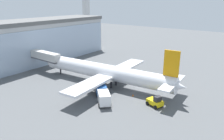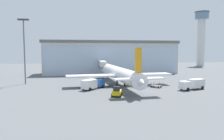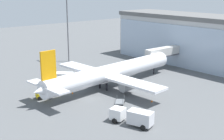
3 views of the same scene
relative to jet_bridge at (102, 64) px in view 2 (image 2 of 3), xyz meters
The scene contains 12 objects.
ground 30.47m from the jet_bridge, 80.46° to the right, with size 240.00×240.00×0.00m, color #545659.
terminal_building 13.00m from the jet_bridge, 67.01° to the left, with size 58.64×16.32×14.28m.
jet_bridge is the anchor object (origin of this frame).
control_tower 85.47m from the jet_bridge, 35.08° to the left, with size 8.83×8.83×34.72m.
apron_light_mast 29.96m from the jet_bridge, 147.84° to the right, with size 3.20×0.40×19.39m.
airplane 21.98m from the jet_bridge, 82.71° to the right, with size 30.45×40.09×10.75m.
catering_truck 28.03m from the jet_bridge, 100.71° to the right, with size 6.57×6.86×2.65m.
fuel_truck 37.64m from the jet_bridge, 56.98° to the right, with size 7.61×4.59×2.65m.
baggage_cart 29.96m from the jet_bridge, 65.84° to the right, with size 3.05×3.16×1.50m.
pushback_tug 37.08m from the jet_bridge, 90.52° to the right, with size 2.95×3.59×2.30m.
safety_cone_nose 31.10m from the jet_bridge, 88.06° to the right, with size 0.36×0.36×0.55m, color orange.
safety_cone_wingtip 26.65m from the jet_bridge, 54.44° to the right, with size 0.36×0.36×0.55m, color orange.
Camera 2 is at (-13.10, -53.99, 10.12)m, focal length 35.00 mm.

